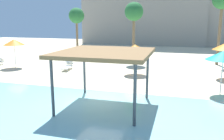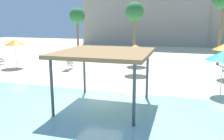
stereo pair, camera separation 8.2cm
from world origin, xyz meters
TOP-DOWN VIEW (x-y plane):
  - ground_plane at (0.00, 0.00)m, footprint 80.00×80.00m
  - shade_pavilion at (0.71, -1.05)m, footprint 4.49×4.49m
  - beach_umbrella_teal_0 at (6.75, 2.90)m, footprint 2.02×2.02m
  - beach_umbrella_orange_1 at (-10.63, 6.69)m, footprint 1.91×1.91m
  - beach_umbrella_orange_3 at (0.74, 7.02)m, footprint 1.92×1.92m
  - lounge_chair_1 at (-5.41, 7.05)m, footprint 0.91×1.97m
  - palm_tree_0 at (-8.15, 15.42)m, footprint 1.90×1.90m
  - palm_tree_1 at (-0.43, 12.36)m, footprint 1.90×1.90m
  - palm_tree_2 at (7.91, 13.45)m, footprint 1.90×1.90m
  - hotel_block_0 at (-2.51, 34.16)m, footprint 21.71×9.80m

SIDE VIEW (x-z plane):
  - ground_plane at x=0.00m, z-range 0.00..0.00m
  - lounge_chair_1 at x=-5.41m, z-range -0.04..0.70m
  - beach_umbrella_orange_3 at x=0.74m, z-range 0.95..3.40m
  - beach_umbrella_orange_1 at x=-10.63m, z-range 1.05..3.69m
  - beach_umbrella_teal_0 at x=6.75m, z-range 1.04..3.69m
  - shade_pavilion at x=0.71m, z-range 1.28..4.18m
  - palm_tree_0 at x=-8.15m, z-range 1.85..7.72m
  - palm_tree_1 at x=-0.43m, z-range 2.00..8.18m
  - palm_tree_2 at x=7.91m, z-range 2.48..9.78m
  - hotel_block_0 at x=-2.51m, z-range 0.00..16.13m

